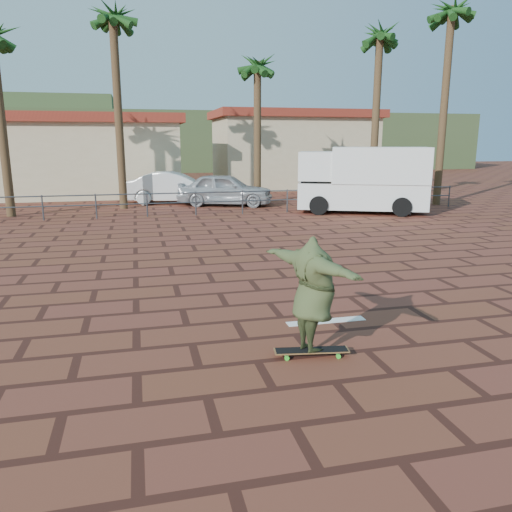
{
  "coord_description": "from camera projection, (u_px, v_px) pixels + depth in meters",
  "views": [
    {
      "loc": [
        -2.37,
        -8.85,
        3.04
      ],
      "look_at": [
        -0.12,
        0.61,
        0.8
      ],
      "focal_mm": 35.0,
      "sensor_mm": 36.0,
      "label": 1
    }
  ],
  "objects": [
    {
      "name": "palm_left",
      "position": [
        113.0,
        24.0,
        21.37
      ],
      "size": [
        2.4,
        2.4,
        9.45
      ],
      "color": "brown",
      "rests_on": "ground"
    },
    {
      "name": "campervan",
      "position": [
        363.0,
        178.0,
        21.57
      ],
      "size": [
        5.85,
        4.14,
        2.8
      ],
      "rotation": [
        0.0,
        0.0,
        -0.39
      ],
      "color": "white",
      "rests_on": "ground"
    },
    {
      "name": "building_east",
      "position": [
        293.0,
        149.0,
        33.6
      ],
      "size": [
        10.6,
        6.6,
        5.0
      ],
      "color": "beige",
      "rests_on": "ground"
    },
    {
      "name": "guardrail",
      "position": [
        196.0,
        199.0,
        20.83
      ],
      "size": [
        24.06,
        0.06,
        1.0
      ],
      "color": "#47494F",
      "rests_on": "ground"
    },
    {
      "name": "car_white",
      "position": [
        174.0,
        188.0,
        24.95
      ],
      "size": [
        4.96,
        2.42,
        1.56
      ],
      "primitive_type": "imported",
      "rotation": [
        0.0,
        0.0,
        1.4
      ],
      "color": "white",
      "rests_on": "ground"
    },
    {
      "name": "building_west",
      "position": [
        70.0,
        155.0,
        28.6
      ],
      "size": [
        12.6,
        7.6,
        4.5
      ],
      "color": "beige",
      "rests_on": "ground"
    },
    {
      "name": "car_silver",
      "position": [
        225.0,
        189.0,
        24.06
      ],
      "size": [
        4.89,
        3.27,
        1.55
      ],
      "primitive_type": "imported",
      "rotation": [
        0.0,
        0.0,
        1.22
      ],
      "color": "#A2A6A9",
      "rests_on": "ground"
    },
    {
      "name": "ground",
      "position": [
        269.0,
        303.0,
        9.61
      ],
      "size": [
        120.0,
        120.0,
        0.0
      ],
      "primitive_type": "plane",
      "color": "brown",
      "rests_on": "ground"
    },
    {
      "name": "palm_right",
      "position": [
        380.0,
        41.0,
        23.21
      ],
      "size": [
        2.4,
        2.4,
        9.05
      ],
      "color": "brown",
      "rests_on": "ground"
    },
    {
      "name": "paint_stripe",
      "position": [
        326.0,
        321.0,
        8.63
      ],
      "size": [
        1.4,
        0.22,
        0.01
      ],
      "primitive_type": "cube",
      "color": "white",
      "rests_on": "ground"
    },
    {
      "name": "skateboarder",
      "position": [
        313.0,
        294.0,
        7.01
      ],
      "size": [
        1.18,
        2.12,
        1.67
      ],
      "primitive_type": "imported",
      "rotation": [
        0.0,
        0.0,
        1.9
      ],
      "color": "#3F4A28",
      "rests_on": "longboard"
    },
    {
      "name": "longboard",
      "position": [
        311.0,
        351.0,
        7.2
      ],
      "size": [
        1.1,
        0.4,
        0.11
      ],
      "rotation": [
        0.0,
        0.0,
        -0.15
      ],
      "color": "olive",
      "rests_on": "ground"
    },
    {
      "name": "street_sign",
      "position": [
        412.0,
        174.0,
        20.69
      ],
      "size": [
        0.5,
        0.07,
        2.46
      ],
      "rotation": [
        0.0,
        0.0,
        -0.03
      ],
      "color": "gray",
      "rests_on": "ground"
    },
    {
      "name": "palm_far_right",
      "position": [
        451.0,
        18.0,
        22.73
      ],
      "size": [
        2.4,
        2.4,
        10.05
      ],
      "color": "brown",
      "rests_on": "ground"
    },
    {
      "name": "hill_front",
      "position": [
        156.0,
        142.0,
        56.33
      ],
      "size": [
        70.0,
        18.0,
        6.0
      ],
      "primitive_type": "cube",
      "color": "#384C28",
      "rests_on": "ground"
    },
    {
      "name": "palm_center",
      "position": [
        257.0,
        70.0,
        23.67
      ],
      "size": [
        2.4,
        2.4,
        7.75
      ],
      "color": "brown",
      "rests_on": "ground"
    }
  ]
}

